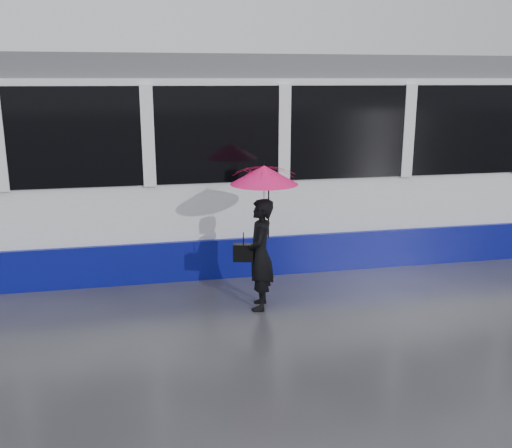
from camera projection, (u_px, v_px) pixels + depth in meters
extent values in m
plane|color=#29282D|center=(141.00, 317.00, 7.38)|extent=(90.00, 90.00, 0.00)
cube|color=#3F3D38|center=(140.00, 272.00, 9.07)|extent=(34.00, 0.07, 0.02)
cube|color=#3F3D38|center=(139.00, 247.00, 10.44)|extent=(34.00, 0.07, 0.02)
cube|color=white|center=(53.00, 173.00, 9.12)|extent=(24.00, 2.40, 2.95)
cube|color=navy|center=(60.00, 246.00, 9.43)|extent=(24.00, 2.56, 0.62)
cube|color=black|center=(49.00, 131.00, 8.96)|extent=(23.00, 2.48, 1.40)
cube|color=#52555A|center=(44.00, 67.00, 8.72)|extent=(23.60, 2.20, 0.35)
imported|color=black|center=(260.00, 255.00, 7.51)|extent=(0.48, 0.62, 1.49)
imported|color=#DC125B|center=(264.00, 193.00, 7.31)|extent=(0.99, 1.01, 0.75)
cone|color=#DC125B|center=(264.00, 175.00, 7.26)|extent=(1.07, 1.07, 0.24)
cylinder|color=black|center=(264.00, 164.00, 7.22)|extent=(0.01, 0.01, 0.06)
cylinder|color=black|center=(269.00, 213.00, 7.41)|extent=(0.02, 0.02, 0.65)
cube|color=black|center=(243.00, 253.00, 7.47)|extent=(0.29, 0.18, 0.23)
cylinder|color=black|center=(243.00, 237.00, 7.42)|extent=(0.01, 0.01, 0.18)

